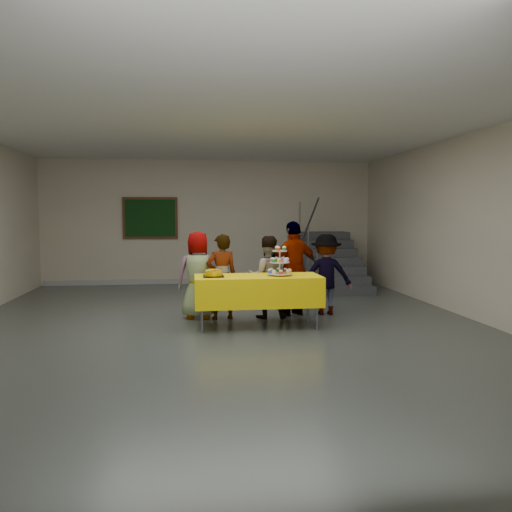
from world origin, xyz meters
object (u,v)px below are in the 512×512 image
(schoolchild_c, at_px, (267,277))
(schoolchild_d, at_px, (294,268))
(bake_table, at_px, (258,290))
(bear_cake, at_px, (213,273))
(schoolchild_a, at_px, (198,275))
(staircase, at_px, (327,265))
(schoolchild_e, at_px, (326,274))
(noticeboard, at_px, (150,218))
(cupcake_stand, at_px, (280,265))
(schoolchild_b, at_px, (222,277))

(schoolchild_c, bearing_deg, schoolchild_d, -159.34)
(bake_table, relative_size, schoolchild_d, 1.19)
(bake_table, bearing_deg, bear_cake, -177.70)
(schoolchild_a, bearing_deg, staircase, -124.39)
(schoolchild_e, height_order, noticeboard, noticeboard)
(bear_cake, xyz_separation_m, schoolchild_d, (1.38, 0.79, -0.04))
(cupcake_stand, height_order, bear_cake, cupcake_stand)
(schoolchild_b, distance_m, noticeboard, 4.59)
(schoolchild_c, xyz_separation_m, schoolchild_d, (0.48, 0.16, 0.12))
(schoolchild_a, xyz_separation_m, schoolchild_c, (1.11, -0.14, -0.04))
(bake_table, xyz_separation_m, schoolchild_b, (-0.50, 0.61, 0.13))
(bear_cake, bearing_deg, bake_table, 2.30)
(schoolchild_a, height_order, staircase, staircase)
(bear_cake, bearing_deg, staircase, 54.99)
(bear_cake, height_order, staircase, staircase)
(cupcake_stand, height_order, schoolchild_c, schoolchild_c)
(bake_table, distance_m, staircase, 4.59)
(schoolchild_a, bearing_deg, bear_cake, 113.93)
(cupcake_stand, relative_size, schoolchild_e, 0.33)
(cupcake_stand, height_order, schoolchild_d, schoolchild_d)
(bear_cake, xyz_separation_m, schoolchild_a, (-0.21, 0.77, -0.12))
(bear_cake, distance_m, schoolchild_e, 2.10)
(schoolchild_c, distance_m, schoolchild_e, 1.05)
(schoolchild_c, bearing_deg, staircase, -117.48)
(noticeboard, bearing_deg, schoolchild_a, -75.45)
(schoolchild_b, distance_m, schoolchild_c, 0.74)
(schoolchild_b, relative_size, schoolchild_c, 1.02)
(bear_cake, height_order, schoolchild_e, schoolchild_e)
(schoolchild_b, bearing_deg, cupcake_stand, 133.01)
(cupcake_stand, height_order, schoolchild_e, schoolchild_e)
(bear_cake, height_order, schoolchild_c, schoolchild_c)
(staircase, bearing_deg, bake_table, -118.41)
(cupcake_stand, xyz_separation_m, schoolchild_a, (-1.21, 0.76, -0.23))
(bear_cake, bearing_deg, noticeboard, 104.69)
(schoolchild_a, xyz_separation_m, schoolchild_d, (1.59, 0.03, 0.08))
(bake_table, bearing_deg, schoolchild_d, 46.92)
(bear_cake, height_order, schoolchild_d, schoolchild_d)
(bake_table, relative_size, schoolchild_b, 1.37)
(schoolchild_e, relative_size, staircase, 0.56)
(bake_table, bearing_deg, noticeboard, 111.78)
(schoolchild_a, distance_m, schoolchild_b, 0.40)
(schoolchild_a, distance_m, noticeboard, 4.36)
(bake_table, distance_m, noticeboard, 5.35)
(schoolchild_e, bearing_deg, schoolchild_d, 10.36)
(bake_table, xyz_separation_m, staircase, (2.18, 4.04, -0.07))
(schoolchild_a, bearing_deg, schoolchild_c, -178.52)
(bake_table, height_order, cupcake_stand, cupcake_stand)
(schoolchild_e, distance_m, noticeboard, 5.29)
(schoolchild_d, bearing_deg, schoolchild_c, 0.44)
(cupcake_stand, distance_m, schoolchild_e, 1.26)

